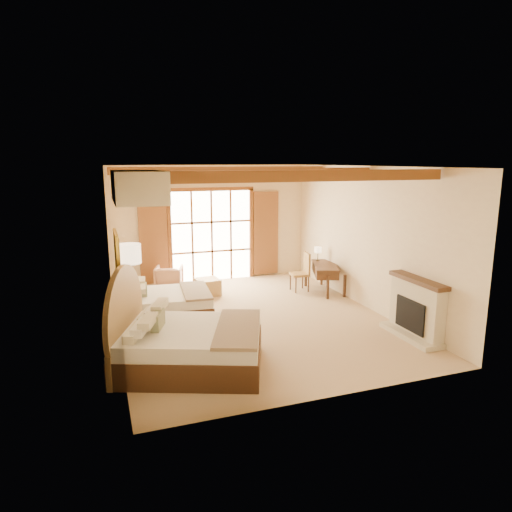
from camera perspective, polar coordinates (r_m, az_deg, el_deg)
name	(u,v)px	position (r m, az deg, el deg)	size (l,w,h in m)	color
floor	(252,319)	(9.84, -0.51, -7.84)	(7.00, 7.00, 0.00)	tan
wall_back	(211,224)	(12.75, -5.64, 4.06)	(5.50, 5.50, 0.00)	beige
wall_left	(113,254)	(8.94, -17.45, 0.23)	(7.00, 7.00, 0.00)	beige
wall_right	(367,238)	(10.62, 13.66, 2.22)	(7.00, 7.00, 0.00)	beige
ceiling	(252,166)	(9.27, -0.55, 11.13)	(7.00, 7.00, 0.00)	#B5803B
ceiling_beams	(252,173)	(9.27, -0.55, 10.39)	(5.39, 4.60, 0.18)	brown
french_doors	(212,236)	(12.74, -5.55, 2.46)	(3.95, 0.08, 2.60)	white
fireplace	(415,311)	(9.22, 19.30, -6.55)	(0.46, 1.40, 1.16)	#C1B99A
painting	(117,254)	(8.18, -16.98, 0.29)	(0.06, 0.95, 0.75)	gold
canopy_valance	(138,187)	(6.80, -14.50, 8.40)	(0.70, 1.40, 0.45)	beige
bed_near	(181,343)	(7.54, -9.40, -10.68)	(2.82, 2.39, 1.48)	#4B2819
bed_far	(159,302)	(9.92, -11.98, -5.67)	(1.99, 1.58, 1.23)	#4B2819
nightstand	(139,334)	(8.52, -14.46, -9.47)	(0.46, 0.46, 0.55)	#4B2819
floor_lamp	(130,260)	(8.23, -15.51, -0.52)	(0.40, 0.40, 1.90)	#312614
armchair	(169,278)	(12.11, -10.82, -2.71)	(0.67, 0.69, 0.63)	tan
ottoman	(208,287)	(11.56, -6.08, -3.85)	(0.56, 0.56, 0.40)	#AD7B47
desk	(325,277)	(11.85, 8.56, -2.62)	(0.99, 1.43, 0.71)	#4B2819
desk_chair	(300,279)	(11.86, 5.56, -2.88)	(0.50, 0.50, 1.00)	olive
desk_lamp	(318,250)	(12.17, 7.75, 0.70)	(0.18, 0.18, 0.36)	#312614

